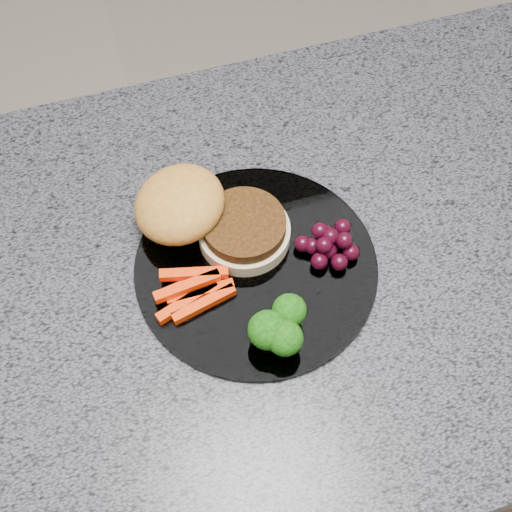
{
  "coord_description": "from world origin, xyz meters",
  "views": [
    {
      "loc": [
        -0.08,
        -0.36,
        1.56
      ],
      "look_at": [
        0.03,
        0.0,
        0.93
      ],
      "focal_mm": 50.0,
      "sensor_mm": 36.0,
      "label": 1
    }
  ],
  "objects": [
    {
      "name": "island_cabinet",
      "position": [
        0.0,
        0.0,
        0.43
      ],
      "size": [
        1.2,
        0.6,
        0.86
      ],
      "primitive_type": "cube",
      "color": "#502F1B",
      "rests_on": "ground"
    },
    {
      "name": "countertop",
      "position": [
        0.0,
        0.0,
        0.88
      ],
      "size": [
        1.2,
        0.6,
        0.04
      ],
      "primitive_type": "cube",
      "color": "#4F4E59",
      "rests_on": "island_cabinet"
    },
    {
      "name": "plate",
      "position": [
        0.03,
        0.0,
        0.9
      ],
      "size": [
        0.26,
        0.26,
        0.01
      ],
      "primitive_type": "cylinder",
      "color": "white",
      "rests_on": "countertop"
    },
    {
      "name": "burger",
      "position": [
        -0.01,
        0.06,
        0.93
      ],
      "size": [
        0.18,
        0.16,
        0.05
      ],
      "rotation": [
        0.0,
        0.0,
        -0.29
      ],
      "color": "#CAB88E",
      "rests_on": "plate"
    },
    {
      "name": "carrot_sticks",
      "position": [
        -0.04,
        -0.01,
        0.91
      ],
      "size": [
        0.09,
        0.06,
        0.02
      ],
      "rotation": [
        0.0,
        0.0,
        -0.15
      ],
      "color": "red",
      "rests_on": "plate"
    },
    {
      "name": "broccoli",
      "position": [
        0.03,
        -0.09,
        0.93
      ],
      "size": [
        0.06,
        0.06,
        0.05
      ],
      "rotation": [
        0.0,
        0.0,
        0.3
      ],
      "color": "olive",
      "rests_on": "plate"
    },
    {
      "name": "grape_bunch",
      "position": [
        0.11,
        -0.0,
        0.92
      ],
      "size": [
        0.07,
        0.06,
        0.03
      ],
      "rotation": [
        0.0,
        0.0,
        0.23
      ],
      "color": "black",
      "rests_on": "plate"
    }
  ]
}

